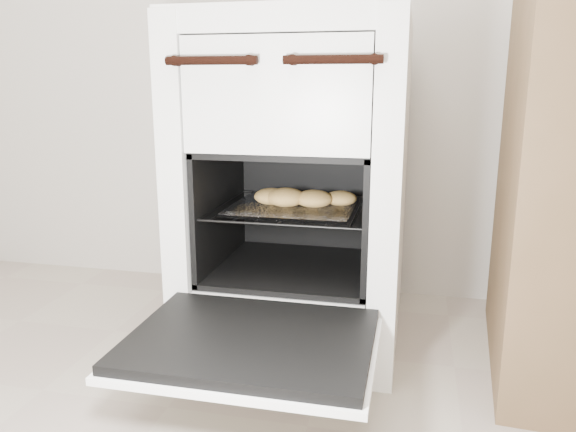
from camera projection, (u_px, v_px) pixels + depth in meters
stove at (299, 188)px, 1.62m from camera, size 0.59×0.66×0.91m
oven_door at (251, 343)px, 1.20m from camera, size 0.53×0.41×0.04m
oven_rack at (294, 208)px, 1.56m from camera, size 0.43×0.41×0.01m
foil_sheet at (293, 207)px, 1.54m from camera, size 0.34×0.30×0.01m
baked_rolls at (300, 198)px, 1.54m from camera, size 0.32×0.17×0.05m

